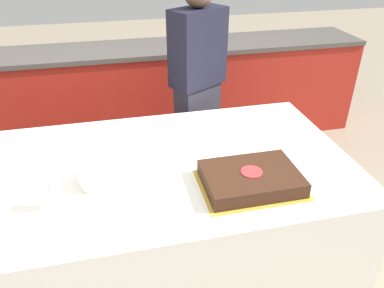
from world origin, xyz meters
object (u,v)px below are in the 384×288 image
Objects in this scene: person_cutting_cake at (197,90)px; plate_stack at (99,176)px; wine_glass at (53,187)px; cake at (251,179)px.

plate_stack is at bearing 22.12° from person_cutting_cake.
wine_glass is at bearing 20.10° from person_cutting_cake.
person_cutting_cake reaches higher than wine_glass.
person_cutting_cake is (-0.00, 1.08, 0.02)m from cake.
cake is at bearing -1.97° from wine_glass.
cake is 0.74m from plate_stack.
plate_stack is 0.25m from wine_glass.
wine_glass is (-0.90, 0.03, 0.08)m from cake.
person_cutting_cake is at bearing 90.00° from cake.
cake is 1.08m from person_cutting_cake.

